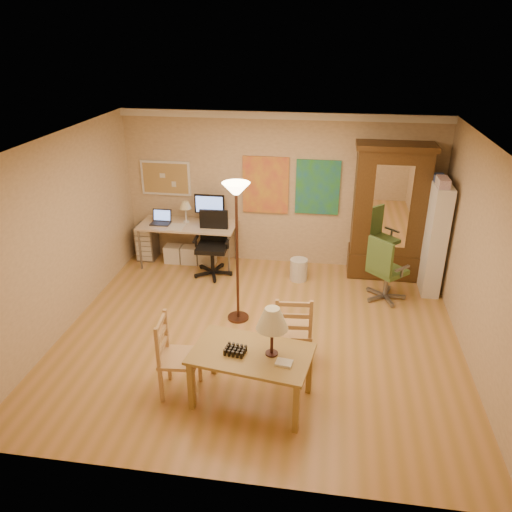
# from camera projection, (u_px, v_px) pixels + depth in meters

# --- Properties ---
(floor) EXTENTS (5.50, 5.50, 0.00)m
(floor) POSITION_uv_depth(u_px,v_px,m) (259.00, 335.00, 7.02)
(floor) COLOR #AD803D
(floor) RESTS_ON ground
(crown_molding) EXTENTS (5.50, 0.08, 0.12)m
(crown_molding) POSITION_uv_depth(u_px,v_px,m) (281.00, 115.00, 8.12)
(crown_molding) COLOR white
(crown_molding) RESTS_ON floor
(corkboard) EXTENTS (0.90, 0.04, 0.62)m
(corkboard) POSITION_uv_depth(u_px,v_px,m) (166.00, 178.00, 8.89)
(corkboard) COLOR tan
(corkboard) RESTS_ON floor
(art_panel_left) EXTENTS (0.80, 0.04, 1.00)m
(art_panel_left) POSITION_uv_depth(u_px,v_px,m) (266.00, 185.00, 8.66)
(art_panel_left) COLOR yellow
(art_panel_left) RESTS_ON floor
(art_panel_right) EXTENTS (0.75, 0.04, 0.95)m
(art_panel_right) POSITION_uv_depth(u_px,v_px,m) (318.00, 187.00, 8.54)
(art_panel_right) COLOR teal
(art_panel_right) RESTS_ON floor
(dining_table) EXTENTS (1.43, 0.99, 1.25)m
(dining_table) POSITION_uv_depth(u_px,v_px,m) (259.00, 344.00, 5.47)
(dining_table) COLOR olive
(dining_table) RESTS_ON floor
(ladder_chair_back) EXTENTS (0.51, 0.49, 1.02)m
(ladder_chair_back) POSITION_uv_depth(u_px,v_px,m) (293.00, 332.00, 6.25)
(ladder_chair_back) COLOR #A87D4C
(ladder_chair_back) RESTS_ON floor
(ladder_chair_left) EXTENTS (0.47, 0.49, 0.99)m
(ladder_chair_left) POSITION_uv_depth(u_px,v_px,m) (177.00, 358.00, 5.77)
(ladder_chair_left) COLOR #A87D4C
(ladder_chair_left) RESTS_ON floor
(torchiere_lamp) EXTENTS (0.38, 0.38, 2.09)m
(torchiere_lamp) POSITION_uv_depth(u_px,v_px,m) (236.00, 212.00, 6.74)
(torchiere_lamp) COLOR #3F2419
(torchiere_lamp) RESTS_ON floor
(computer_desk) EXTENTS (1.70, 0.75, 1.29)m
(computer_desk) POSITION_uv_depth(u_px,v_px,m) (191.00, 239.00, 8.97)
(computer_desk) COLOR tan
(computer_desk) RESTS_ON floor
(office_chair_black) EXTENTS (0.68, 0.68, 1.11)m
(office_chair_black) POSITION_uv_depth(u_px,v_px,m) (213.00, 258.00, 8.66)
(office_chair_black) COLOR black
(office_chair_black) RESTS_ON floor
(office_chair_green) EXTENTS (0.68, 0.68, 1.06)m
(office_chair_green) POSITION_uv_depth(u_px,v_px,m) (384.00, 283.00, 7.85)
(office_chair_green) COLOR slate
(office_chair_green) RESTS_ON floor
(drawer_cart) EXTENTS (0.33, 0.40, 0.66)m
(drawer_cart) POSITION_uv_depth(u_px,v_px,m) (147.00, 242.00, 9.24)
(drawer_cart) COLOR slate
(drawer_cart) RESTS_ON floor
(armoire) EXTENTS (1.25, 0.59, 2.29)m
(armoire) POSITION_uv_depth(u_px,v_px,m) (388.00, 221.00, 8.36)
(armoire) COLOR #3D2610
(armoire) RESTS_ON floor
(bookshelf) EXTENTS (0.27, 0.72, 1.79)m
(bookshelf) POSITION_uv_depth(u_px,v_px,m) (434.00, 239.00, 7.92)
(bookshelf) COLOR white
(bookshelf) RESTS_ON floor
(wastebin) EXTENTS (0.30, 0.30, 0.37)m
(wastebin) POSITION_uv_depth(u_px,v_px,m) (299.00, 270.00, 8.50)
(wastebin) COLOR silver
(wastebin) RESTS_ON floor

